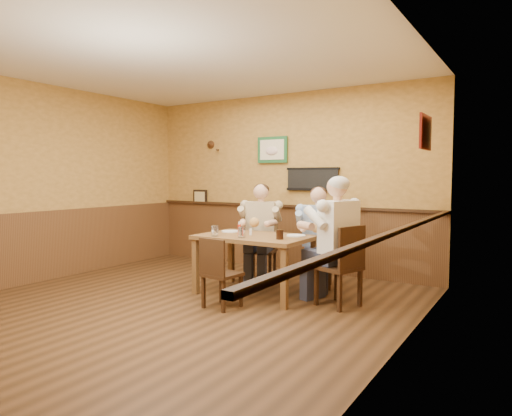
{
  "coord_description": "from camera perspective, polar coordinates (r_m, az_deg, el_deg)",
  "views": [
    {
      "loc": [
        3.51,
        -3.95,
        1.49
      ],
      "look_at": [
        0.51,
        0.83,
        1.1
      ],
      "focal_mm": 32.0,
      "sensor_mm": 36.0,
      "label": 1
    }
  ],
  "objects": [
    {
      "name": "diner_blue_polo",
      "position": [
        6.2,
        7.78,
        -4.26
      ],
      "size": [
        0.72,
        0.72,
        1.22
      ],
      "primitive_type": null,
      "rotation": [
        0.0,
        0.0,
        0.36
      ],
      "color": "#88A5CD",
      "rests_on": "ground"
    },
    {
      "name": "pepper_shaker",
      "position": [
        5.78,
        -1.64,
        -2.94
      ],
      "size": [
        0.04,
        0.04,
        0.09
      ],
      "primitive_type": "cylinder",
      "rotation": [
        0.0,
        0.0,
        -0.04
      ],
      "color": "black",
      "rests_on": "dining_table"
    },
    {
      "name": "water_glass_mid",
      "position": [
        5.53,
        -1.79,
        -3.07
      ],
      "size": [
        0.1,
        0.1,
        0.13
      ],
      "primitive_type": "cylinder",
      "rotation": [
        0.0,
        0.0,
        0.23
      ],
      "color": "white",
      "rests_on": "dining_table"
    },
    {
      "name": "plate_far_right",
      "position": [
        5.69,
        5.03,
        -3.44
      ],
      "size": [
        0.26,
        0.26,
        0.02
      ],
      "primitive_type": "cylinder",
      "rotation": [
        0.0,
        0.0,
        0.11
      ],
      "color": "white",
      "rests_on": "dining_table"
    },
    {
      "name": "chair_right_end",
      "position": [
        5.36,
        10.25,
        -7.09
      ],
      "size": [
        0.55,
        0.55,
        0.94
      ],
      "primitive_type": null,
      "rotation": [
        0.0,
        0.0,
        -1.91
      ],
      "color": "#382212",
      "rests_on": "ground"
    },
    {
      "name": "diner_white_elder",
      "position": [
        5.32,
        10.27,
        -4.97
      ],
      "size": [
        0.79,
        0.79,
        1.34
      ],
      "primitive_type": null,
      "rotation": [
        0.0,
        0.0,
        -1.91
      ],
      "color": "white",
      "rests_on": "ground"
    },
    {
      "name": "salt_shaker",
      "position": [
        5.77,
        -0.66,
        -3.0
      ],
      "size": [
        0.04,
        0.04,
        0.08
      ],
      "primitive_type": "cylinder",
      "rotation": [
        0.0,
        0.0,
        -0.18
      ],
      "color": "white",
      "rests_on": "dining_table"
    },
    {
      "name": "cola_tumbler",
      "position": [
        5.4,
        2.99,
        -3.32
      ],
      "size": [
        0.11,
        0.11,
        0.11
      ],
      "primitive_type": "cylinder",
      "rotation": [
        0.0,
        0.0,
        -0.4
      ],
      "color": "black",
      "rests_on": "dining_table"
    },
    {
      "name": "plate_far_left",
      "position": [
        6.12,
        -3.24,
        -2.92
      ],
      "size": [
        0.31,
        0.31,
        0.02
      ],
      "primitive_type": "cylinder",
      "rotation": [
        0.0,
        0.0,
        -0.43
      ],
      "color": "silver",
      "rests_on": "dining_table"
    },
    {
      "name": "water_glass_left",
      "position": [
        5.7,
        -5.17,
        -2.86
      ],
      "size": [
        0.11,
        0.11,
        0.13
      ],
      "primitive_type": "cylinder",
      "rotation": [
        0.0,
        0.0,
        -0.38
      ],
      "color": "white",
      "rests_on": "dining_table"
    },
    {
      "name": "room",
      "position": [
        5.33,
        -7.27,
        6.04
      ],
      "size": [
        5.02,
        5.03,
        2.81
      ],
      "color": "#372110",
      "rests_on": "ground"
    },
    {
      "name": "chair_back_right",
      "position": [
        6.23,
        7.77,
        -5.92
      ],
      "size": [
        0.51,
        0.51,
        0.85
      ],
      "primitive_type": null,
      "rotation": [
        0.0,
        0.0,
        0.36
      ],
      "color": "#382212",
      "rests_on": "ground"
    },
    {
      "name": "hot_sauce_bottle",
      "position": [
        5.71,
        -2.11,
        -2.69
      ],
      "size": [
        0.05,
        0.05,
        0.16
      ],
      "primitive_type": "cylinder",
      "rotation": [
        0.0,
        0.0,
        0.26
      ],
      "color": "red",
      "rests_on": "dining_table"
    },
    {
      "name": "chair_near_side",
      "position": [
        5.24,
        -4.25,
        -8.04
      ],
      "size": [
        0.41,
        0.41,
        0.8
      ],
      "primitive_type": null,
      "rotation": [
        0.0,
        0.0,
        3.04
      ],
      "color": "#382212",
      "rests_on": "ground"
    },
    {
      "name": "diner_tan_shirt",
      "position": [
        6.6,
        0.69,
        -3.6
      ],
      "size": [
        0.72,
        0.72,
        1.24
      ],
      "primitive_type": null,
      "rotation": [
        0.0,
        0.0,
        0.32
      ],
      "color": "#C9B48A",
      "rests_on": "ground"
    },
    {
      "name": "chair_back_left",
      "position": [
        6.63,
        0.69,
        -5.2
      ],
      "size": [
        0.51,
        0.51,
        0.87
      ],
      "primitive_type": null,
      "rotation": [
        0.0,
        0.0,
        0.32
      ],
      "color": "#382212",
      "rests_on": "ground"
    },
    {
      "name": "dining_table",
      "position": [
        5.76,
        -0.16,
        -4.34
      ],
      "size": [
        1.4,
        0.9,
        0.75
      ],
      "color": "brown",
      "rests_on": "ground"
    }
  ]
}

